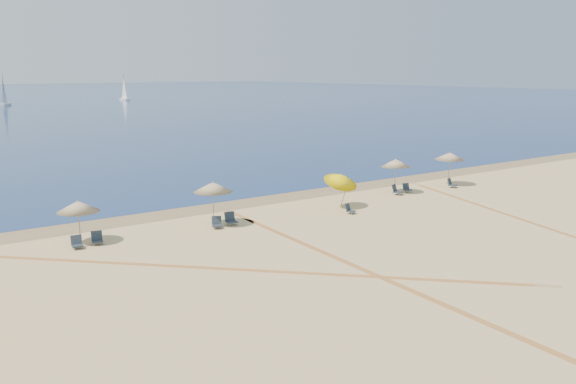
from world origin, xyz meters
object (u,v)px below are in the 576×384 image
umbrella_4 (396,163)px  chair_9 (451,183)px  umbrella_5 (450,156)px  chair_3 (97,239)px  chair_2 (77,243)px  chair_4 (217,223)px  chair_7 (396,190)px  chair_8 (407,188)px  chair_6 (350,209)px  sailboat_2 (124,92)px  sailboat_1 (4,96)px  umbrella_3 (341,179)px  umbrella_2 (213,187)px  chair_5 (231,219)px  umbrella_1 (78,206)px

umbrella_4 → chair_9: umbrella_4 is taller
umbrella_5 → chair_3: bearing=-179.1°
chair_2 → chair_4: bearing=2.6°
chair_7 → chair_8: (1.35, 0.28, -0.05)m
chair_6 → chair_8: bearing=-4.0°
umbrella_4 → sailboat_2: (32.52, 145.73, 0.18)m
sailboat_2 → chair_7: bearing=-103.2°
umbrella_5 → sailboat_1: bearing=93.4°
umbrella_3 → chair_7: bearing=8.7°
umbrella_3 → chair_6: size_ratio=3.50×
umbrella_2 → chair_3: (-6.69, 0.03, -1.93)m
umbrella_3 → umbrella_4: bearing=13.0°
umbrella_5 → chair_2: size_ratio=3.80×
umbrella_5 → sailboat_1: size_ratio=0.32×
umbrella_4 → chair_2: umbrella_4 is taller
chair_8 → chair_9: chair_9 is taller
chair_7 → sailboat_1: (-2.14, 134.80, 2.12)m
umbrella_4 → chair_5: bearing=-175.4°
chair_7 → chair_8: 1.38m
umbrella_1 → chair_3: bearing=-46.1°
umbrella_1 → chair_3: 1.89m
chair_4 → chair_9: size_ratio=0.95×
umbrella_3 → chair_9: size_ratio=3.07×
umbrella_5 → chair_3: 27.42m
chair_8 → chair_3: bearing=-165.5°
umbrella_4 → sailboat_1: size_ratio=0.31×
umbrella_2 → chair_6: size_ratio=3.46×
umbrella_1 → sailboat_2: bearing=69.3°
umbrella_4 → chair_3: 21.89m
chair_8 → chair_7: bearing=-154.5°
umbrella_4 → chair_5: umbrella_4 is taller
chair_3 → chair_6: bearing=4.0°
umbrella_2 → chair_2: size_ratio=3.75×
umbrella_3 → chair_5: umbrella_3 is taller
umbrella_4 → sailboat_1: (-2.53, 134.25, 0.26)m
chair_3 → sailboat_1: size_ratio=0.09×
umbrella_3 → chair_6: bearing=-111.1°
chair_9 → sailboat_2: size_ratio=0.11×
umbrella_3 → chair_5: (-7.98, 0.31, -1.58)m
chair_4 → umbrella_1: bearing=-166.9°
umbrella_5 → chair_8: umbrella_5 is taller
umbrella_1 → chair_5: size_ratio=2.94×
chair_5 → sailboat_2: (46.79, 146.87, 2.04)m
umbrella_5 → chair_5: 19.92m
chair_7 → sailboat_2: bearing=55.0°
umbrella_1 → umbrella_5: umbrella_5 is taller
umbrella_2 → umbrella_3: (8.83, -0.75, -0.32)m
umbrella_5 → sailboat_1: (-8.07, 134.47, 0.18)m
chair_4 → umbrella_4: bearing=29.1°
umbrella_1 → chair_4: (7.16, -1.38, -1.64)m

